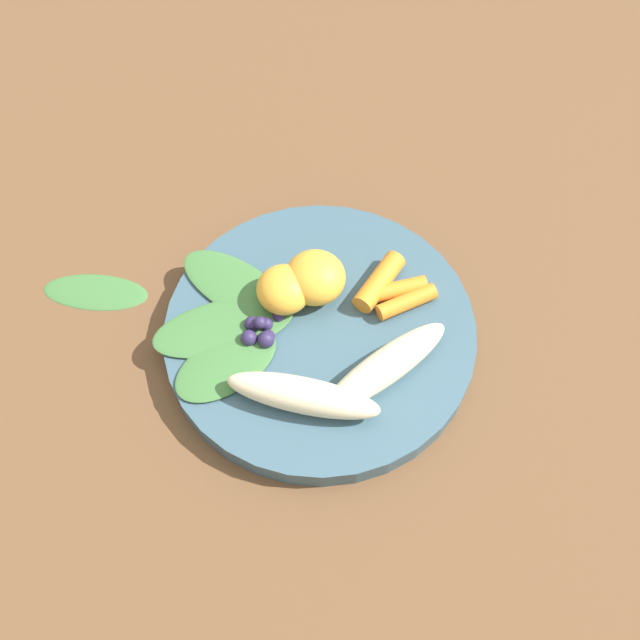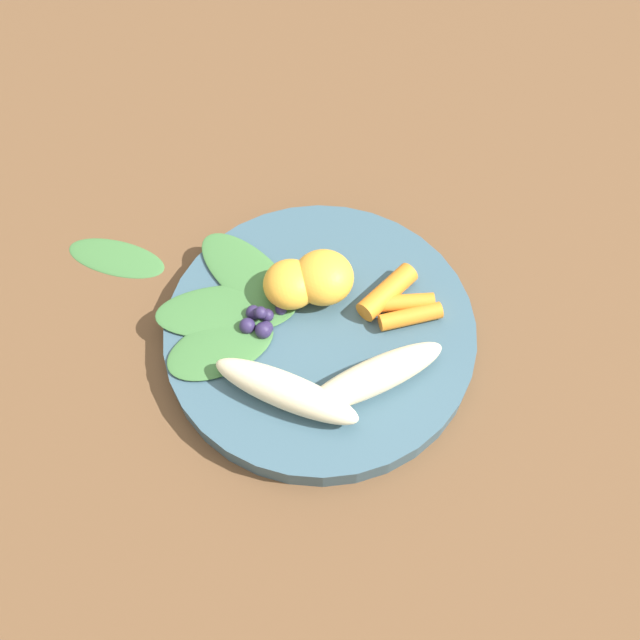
# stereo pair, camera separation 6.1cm
# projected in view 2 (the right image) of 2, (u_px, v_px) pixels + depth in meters

# --- Properties ---
(ground_plane) EXTENTS (2.40, 2.40, 0.00)m
(ground_plane) POSITION_uv_depth(u_px,v_px,m) (320.00, 339.00, 0.64)
(ground_plane) COLOR brown
(bowl) EXTENTS (0.28, 0.28, 0.02)m
(bowl) POSITION_uv_depth(u_px,v_px,m) (320.00, 332.00, 0.63)
(bowl) COLOR #385666
(bowl) RESTS_ON ground_plane
(banana_peeled_left) EXTENTS (0.12, 0.11, 0.03)m
(banana_peeled_left) POSITION_uv_depth(u_px,v_px,m) (375.00, 376.00, 0.58)
(banana_peeled_left) COLOR beige
(banana_peeled_left) RESTS_ON bowl
(banana_peeled_right) EXTENTS (0.04, 0.13, 0.03)m
(banana_peeled_right) POSITION_uv_depth(u_px,v_px,m) (285.00, 391.00, 0.57)
(banana_peeled_right) COLOR beige
(banana_peeled_right) RESTS_ON bowl
(orange_segment_near) EXTENTS (0.05, 0.05, 0.04)m
(orange_segment_near) POSITION_uv_depth(u_px,v_px,m) (291.00, 284.00, 0.62)
(orange_segment_near) COLOR #F4A833
(orange_segment_near) RESTS_ON bowl
(orange_segment_far) EXTENTS (0.05, 0.05, 0.04)m
(orange_segment_far) POSITION_uv_depth(u_px,v_px,m) (323.00, 277.00, 0.62)
(orange_segment_far) COLOR #F4A833
(orange_segment_far) RESTS_ON bowl
(carrot_front) EXTENTS (0.05, 0.05, 0.01)m
(carrot_front) POSITION_uv_depth(u_px,v_px,m) (411.00, 316.00, 0.62)
(carrot_front) COLOR orange
(carrot_front) RESTS_ON bowl
(carrot_mid_left) EXTENTS (0.04, 0.06, 0.02)m
(carrot_mid_left) POSITION_uv_depth(u_px,v_px,m) (403.00, 303.00, 0.62)
(carrot_mid_left) COLOR orange
(carrot_mid_left) RESTS_ON bowl
(carrot_mid_right) EXTENTS (0.06, 0.04, 0.02)m
(carrot_mid_right) POSITION_uv_depth(u_px,v_px,m) (387.00, 292.00, 0.63)
(carrot_mid_right) COLOR orange
(carrot_mid_right) RESTS_ON bowl
(blueberry_pile) EXTENTS (0.04, 0.03, 0.02)m
(blueberry_pile) POSITION_uv_depth(u_px,v_px,m) (261.00, 321.00, 0.61)
(blueberry_pile) COLOR #2D234C
(blueberry_pile) RESTS_ON bowl
(coconut_shred_patch) EXTENTS (0.04, 0.04, 0.00)m
(coconut_shred_patch) POSITION_uv_depth(u_px,v_px,m) (240.00, 305.00, 0.63)
(coconut_shred_patch) COLOR white
(coconut_shred_patch) RESTS_ON bowl
(kale_leaf_left) EXTENTS (0.10, 0.13, 0.00)m
(kale_leaf_left) POSITION_uv_depth(u_px,v_px,m) (248.00, 274.00, 0.65)
(kale_leaf_left) COLOR #3D7038
(kale_leaf_left) RESTS_ON bowl
(kale_leaf_right) EXTENTS (0.11, 0.14, 0.00)m
(kale_leaf_right) POSITION_uv_depth(u_px,v_px,m) (226.00, 311.00, 0.63)
(kale_leaf_right) COLOR #3D7038
(kale_leaf_right) RESTS_ON bowl
(kale_leaf_rear) EXTENTS (0.11, 0.11, 0.00)m
(kale_leaf_rear) POSITION_uv_depth(u_px,v_px,m) (221.00, 347.00, 0.61)
(kale_leaf_rear) COLOR #3D7038
(kale_leaf_rear) RESTS_ON bowl
(kale_leaf_stray) EXTENTS (0.05, 0.10, 0.01)m
(kale_leaf_stray) POSITION_uv_depth(u_px,v_px,m) (116.00, 257.00, 0.68)
(kale_leaf_stray) COLOR #3D7038
(kale_leaf_stray) RESTS_ON ground_plane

